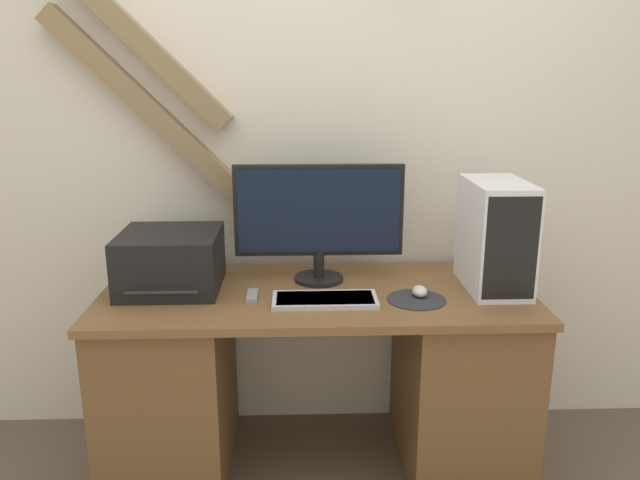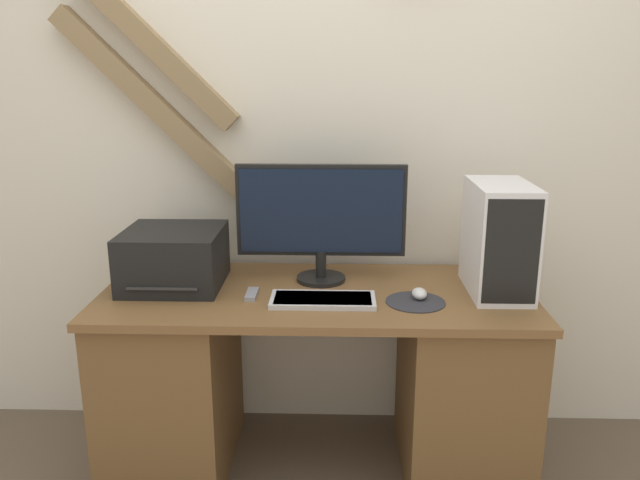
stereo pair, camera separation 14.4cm
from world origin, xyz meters
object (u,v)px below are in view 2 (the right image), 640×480
monitor (321,216)px  remote_control (252,294)px  printer (174,258)px  computer_tower (499,239)px  mouse (419,293)px  keyboard (323,300)px

monitor → remote_control: 0.40m
monitor → printer: bearing=-172.6°
printer → remote_control: (0.31, -0.12, -0.10)m
remote_control → computer_tower: bearing=4.9°
monitor → computer_tower: size_ratio=1.59×
computer_tower → printer: size_ratio=1.12×
mouse → remote_control: mouse is taller
keyboard → mouse: size_ratio=4.80×
computer_tower → remote_control: (-0.90, -0.08, -0.20)m
keyboard → computer_tower: computer_tower is taller
mouse → computer_tower: 0.36m
remote_control → keyboard: bearing=-11.6°
keyboard → printer: bearing=163.4°
monitor → keyboard: bearing=-86.8°
mouse → remote_control: (-0.61, 0.01, -0.01)m
printer → remote_control: bearing=-20.6°
monitor → computer_tower: bearing=-9.7°
monitor → remote_control: size_ratio=5.51×
printer → remote_control: 0.35m
computer_tower → remote_control: computer_tower is taller
keyboard → remote_control: (-0.26, 0.05, -0.00)m
computer_tower → mouse: bearing=-162.7°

